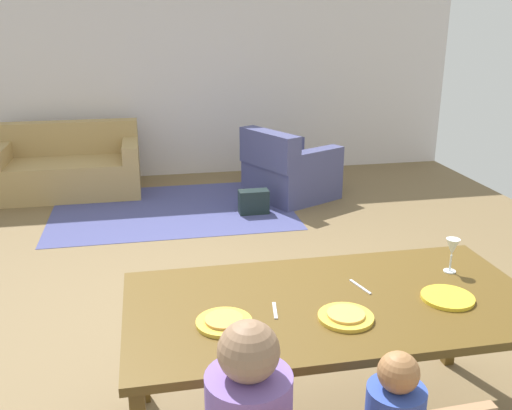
# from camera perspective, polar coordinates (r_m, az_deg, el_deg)

# --- Properties ---
(ground_plane) EXTENTS (7.12, 6.33, 0.02)m
(ground_plane) POSITION_cam_1_polar(r_m,az_deg,el_deg) (4.79, -2.91, -6.87)
(ground_plane) COLOR brown
(back_wall) EXTENTS (7.12, 0.10, 2.70)m
(back_wall) POSITION_cam_1_polar(r_m,az_deg,el_deg) (7.56, -6.76, 13.19)
(back_wall) COLOR silver
(back_wall) RESTS_ON ground_plane
(dining_table) EXTENTS (1.96, 0.99, 0.76)m
(dining_table) POSITION_cam_1_polar(r_m,az_deg,el_deg) (2.79, 7.67, -10.62)
(dining_table) COLOR brown
(dining_table) RESTS_ON ground_plane
(plate_near_man) EXTENTS (0.25, 0.25, 0.02)m
(plate_near_man) POSITION_cam_1_polar(r_m,az_deg,el_deg) (2.54, -3.23, -11.71)
(plate_near_man) COLOR yellow
(plate_near_man) RESTS_ON dining_table
(pizza_near_man) EXTENTS (0.17, 0.17, 0.01)m
(pizza_near_man) POSITION_cam_1_polar(r_m,az_deg,el_deg) (2.54, -3.23, -11.41)
(pizza_near_man) COLOR gold
(pizza_near_man) RESTS_ON plate_near_man
(plate_near_child) EXTENTS (0.25, 0.25, 0.02)m
(plate_near_child) POSITION_cam_1_polar(r_m,az_deg,el_deg) (2.61, 9.01, -11.07)
(plate_near_child) COLOR yellow
(plate_near_child) RESTS_ON dining_table
(pizza_near_child) EXTENTS (0.17, 0.17, 0.01)m
(pizza_near_child) POSITION_cam_1_polar(r_m,az_deg,el_deg) (2.60, 9.03, -10.79)
(pizza_near_child) COLOR gold
(pizza_near_child) RESTS_ON plate_near_child
(plate_near_woman) EXTENTS (0.25, 0.25, 0.02)m
(plate_near_woman) POSITION_cam_1_polar(r_m,az_deg,el_deg) (2.89, 18.71, -8.82)
(plate_near_woman) COLOR yellow
(plate_near_woman) RESTS_ON dining_table
(wine_glass) EXTENTS (0.07, 0.07, 0.19)m
(wine_glass) POSITION_cam_1_polar(r_m,az_deg,el_deg) (3.14, 19.13, -4.16)
(wine_glass) COLOR silver
(wine_glass) RESTS_ON dining_table
(fork) EXTENTS (0.04, 0.15, 0.01)m
(fork) POSITION_cam_1_polar(r_m,az_deg,el_deg) (2.64, 1.92, -10.56)
(fork) COLOR silver
(fork) RESTS_ON dining_table
(knife) EXTENTS (0.06, 0.17, 0.01)m
(knife) POSITION_cam_1_polar(r_m,az_deg,el_deg) (2.90, 10.44, -8.09)
(knife) COLOR silver
(knife) RESTS_ON dining_table
(area_rug) EXTENTS (2.60, 1.80, 0.01)m
(area_rug) POSITION_cam_1_polar(r_m,az_deg,el_deg) (6.34, -8.42, -0.41)
(area_rug) COLOR #464A83
(area_rug) RESTS_ON ground_plane
(couch) EXTENTS (1.65, 0.86, 0.82)m
(couch) POSITION_cam_1_polar(r_m,az_deg,el_deg) (7.13, -18.30, 3.51)
(couch) COLOR tan
(couch) RESTS_ON ground_plane
(armchair) EXTENTS (1.15, 1.15, 0.82)m
(armchair) POSITION_cam_1_polar(r_m,az_deg,el_deg) (6.61, 3.25, 3.41)
(armchair) COLOR #474A78
(armchair) RESTS_ON ground_plane
(handbag) EXTENTS (0.32, 0.16, 0.26)m
(handbag) POSITION_cam_1_polar(r_m,az_deg,el_deg) (6.11, -0.24, 0.32)
(handbag) COLOR #1B2827
(handbag) RESTS_ON ground_plane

